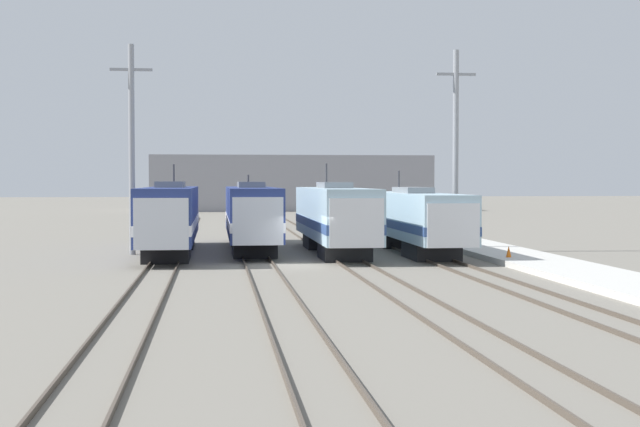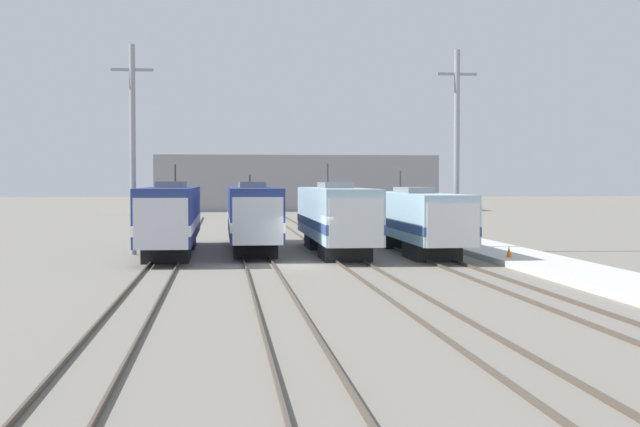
% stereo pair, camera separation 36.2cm
% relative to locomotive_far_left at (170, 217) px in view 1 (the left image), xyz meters
% --- Properties ---
extents(ground_plane, '(400.00, 400.00, 0.00)m').
position_rel_locomotive_far_left_xyz_m(ground_plane, '(7.21, -7.61, -2.20)').
color(ground_plane, slate).
extents(rail_pair_far_left, '(1.51, 120.00, 0.15)m').
position_rel_locomotive_far_left_xyz_m(rail_pair_far_left, '(-0.00, -7.61, -2.12)').
color(rail_pair_far_left, '#4C4238').
rests_on(rail_pair_far_left, ground_plane).
extents(rail_pair_center_left, '(1.51, 120.00, 0.15)m').
position_rel_locomotive_far_left_xyz_m(rail_pair_center_left, '(4.81, -7.61, -2.12)').
color(rail_pair_center_left, '#4C4238').
rests_on(rail_pair_center_left, ground_plane).
extents(rail_pair_center_right, '(1.51, 120.00, 0.15)m').
position_rel_locomotive_far_left_xyz_m(rail_pair_center_right, '(9.61, -7.61, -2.12)').
color(rail_pair_center_right, '#4C4238').
rests_on(rail_pair_center_right, ground_plane).
extents(rail_pair_far_right, '(1.51, 120.00, 0.15)m').
position_rel_locomotive_far_left_xyz_m(rail_pair_far_right, '(14.42, -7.61, -2.12)').
color(rail_pair_far_right, '#4C4238').
rests_on(rail_pair_far_right, ground_plane).
extents(locomotive_far_left, '(2.92, 18.95, 5.36)m').
position_rel_locomotive_far_left_xyz_m(locomotive_far_left, '(0.00, 0.00, 0.00)').
color(locomotive_far_left, black).
rests_on(locomotive_far_left, ground_plane).
extents(locomotive_center_left, '(2.92, 18.74, 4.71)m').
position_rel_locomotive_far_left_xyz_m(locomotive_center_left, '(4.81, 2.59, -0.01)').
color(locomotive_center_left, black).
rests_on(locomotive_center_left, ground_plane).
extents(locomotive_center_right, '(3.04, 17.03, 5.40)m').
position_rel_locomotive_far_left_xyz_m(locomotive_center_right, '(9.61, -0.65, -0.02)').
color(locomotive_center_right, '#232326').
rests_on(locomotive_center_right, ground_plane).
extents(locomotive_far_right, '(2.96, 18.60, 4.96)m').
position_rel_locomotive_far_left_xyz_m(locomotive_far_right, '(14.42, -0.43, -0.16)').
color(locomotive_far_right, '#232326').
rests_on(locomotive_far_right, ground_plane).
extents(catenary_tower_left, '(2.43, 0.35, 12.20)m').
position_rel_locomotive_far_left_xyz_m(catenary_tower_left, '(-2.20, 0.26, 4.09)').
color(catenary_tower_left, gray).
rests_on(catenary_tower_left, ground_plane).
extents(catenary_tower_right, '(2.43, 0.35, 12.20)m').
position_rel_locomotive_far_left_xyz_m(catenary_tower_right, '(17.09, 0.26, 4.09)').
color(catenary_tower_right, gray).
rests_on(catenary_tower_right, ground_plane).
extents(platform, '(4.00, 120.00, 0.30)m').
position_rel_locomotive_far_left_xyz_m(platform, '(19.00, -7.61, -2.05)').
color(platform, beige).
rests_on(platform, ground_plane).
extents(traffic_cone, '(0.28, 0.28, 0.60)m').
position_rel_locomotive_far_left_xyz_m(traffic_cone, '(17.86, -7.42, -1.59)').
color(traffic_cone, orange).
rests_on(traffic_cone, platform).
extents(depot_building, '(40.28, 14.72, 7.98)m').
position_rel_locomotive_far_left_xyz_m(depot_building, '(13.65, 79.58, 1.79)').
color(depot_building, gray).
rests_on(depot_building, ground_plane).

